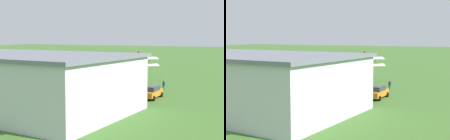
# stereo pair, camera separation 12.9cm
# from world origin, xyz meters

# --- Properties ---
(ground_plane) EXTENTS (400.00, 400.00, 0.00)m
(ground_plane) POSITION_xyz_m (0.00, 0.00, 0.00)
(ground_plane) COLOR #3D6628
(hangar) EXTENTS (26.42, 16.43, 6.14)m
(hangar) POSITION_xyz_m (-1.46, 29.31, 3.08)
(hangar) COLOR silver
(hangar) RESTS_ON ground_plane
(biplane) EXTENTS (8.78, 8.15, 4.12)m
(biplane) POSITION_xyz_m (-4.08, 3.14, 3.22)
(biplane) COLOR #B21E1E
(car_orange) EXTENTS (1.98, 4.55, 1.61)m
(car_orange) POSITION_xyz_m (-12.71, 17.00, 0.84)
(car_orange) COLOR orange
(car_orange) RESTS_ON ground_plane
(car_yellow) EXTENTS (2.01, 4.24, 1.73)m
(car_yellow) POSITION_xyz_m (10.63, 16.32, 0.88)
(car_yellow) COLOR gold
(car_yellow) RESTS_ON ground_plane
(person_at_fence_line) EXTENTS (0.53, 0.53, 1.58)m
(person_at_fence_line) POSITION_xyz_m (-12.27, 10.86, 0.78)
(person_at_fence_line) COLOR #33723F
(person_at_fence_line) RESTS_ON ground_plane
(person_near_hangar_door) EXTENTS (0.50, 0.50, 1.65)m
(person_near_hangar_door) POSITION_xyz_m (-9.47, 16.17, 0.82)
(person_near_hangar_door) COLOR orange
(person_near_hangar_door) RESTS_ON ground_plane
(person_crossing_taxiway) EXTENTS (0.39, 0.39, 1.61)m
(person_crossing_taxiway) POSITION_xyz_m (3.58, 14.20, 0.80)
(person_crossing_taxiway) COLOR #B23333
(person_crossing_taxiway) RESTS_ON ground_plane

